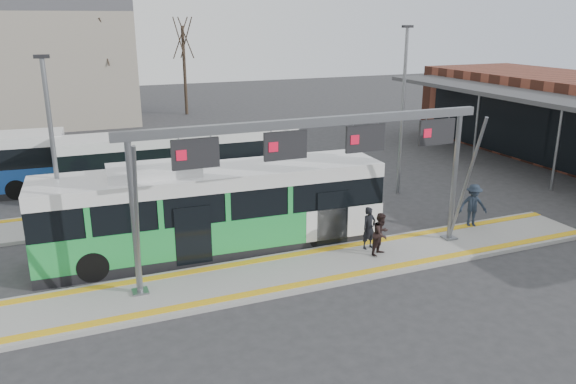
% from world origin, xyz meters
% --- Properties ---
extents(ground, '(120.00, 120.00, 0.00)m').
position_xyz_m(ground, '(0.00, 0.00, 0.00)').
color(ground, '#2D2D30').
rests_on(ground, ground).
extents(platform_main, '(22.00, 3.00, 0.15)m').
position_xyz_m(platform_main, '(0.00, 0.00, 0.07)').
color(platform_main, gray).
rests_on(platform_main, ground).
extents(platform_second, '(20.00, 3.00, 0.15)m').
position_xyz_m(platform_second, '(-4.00, 8.00, 0.07)').
color(platform_second, gray).
rests_on(platform_second, ground).
extents(tactile_main, '(22.00, 2.65, 0.02)m').
position_xyz_m(tactile_main, '(0.00, 0.00, 0.16)').
color(tactile_main, gold).
rests_on(tactile_main, platform_main).
extents(tactile_second, '(20.00, 0.35, 0.02)m').
position_xyz_m(tactile_second, '(-4.00, 9.15, 0.16)').
color(tactile_second, gold).
rests_on(tactile_second, platform_second).
extents(gantry, '(13.00, 1.68, 5.20)m').
position_xyz_m(gantry, '(-0.35, 0.25, 4.30)').
color(gantry, slate).
rests_on(gantry, platform_main).
extents(hero_bus, '(12.88, 3.31, 3.51)m').
position_xyz_m(hero_bus, '(-3.30, 3.06, 1.61)').
color(hero_bus, black).
rests_on(hero_bus, ground).
extents(bg_bus_green, '(12.05, 2.75, 3.00)m').
position_xyz_m(bg_bus_green, '(-2.67, 11.51, 1.48)').
color(bg_bus_green, black).
rests_on(bg_bus_green, ground).
extents(passenger_a, '(0.65, 0.49, 1.62)m').
position_xyz_m(passenger_a, '(2.04, 0.68, 0.96)').
color(passenger_a, black).
rests_on(passenger_a, platform_main).
extents(passenger_b, '(0.97, 0.89, 1.60)m').
position_xyz_m(passenger_b, '(2.16, 0.00, 0.95)').
color(passenger_b, black).
rests_on(passenger_b, platform_main).
extents(passenger_c, '(1.34, 1.05, 1.81)m').
position_xyz_m(passenger_c, '(7.25, 1.10, 1.06)').
color(passenger_c, '#1A2330').
rests_on(passenger_c, platform_main).
extents(tree_left, '(1.40, 1.40, 8.82)m').
position_xyz_m(tree_left, '(-4.08, 30.73, 6.69)').
color(tree_left, '#382B21').
rests_on(tree_left, ground).
extents(tree_mid, '(1.40, 1.40, 8.91)m').
position_xyz_m(tree_mid, '(2.75, 34.87, 6.75)').
color(tree_mid, '#382B21').
rests_on(tree_mid, ground).
extents(lamp_west, '(0.50, 0.25, 7.37)m').
position_xyz_m(lamp_west, '(-8.57, 3.95, 3.92)').
color(lamp_west, slate).
rests_on(lamp_west, ground).
extents(lamp_east, '(0.50, 0.25, 8.18)m').
position_xyz_m(lamp_east, '(7.21, 6.60, 4.33)').
color(lamp_east, slate).
rests_on(lamp_east, ground).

